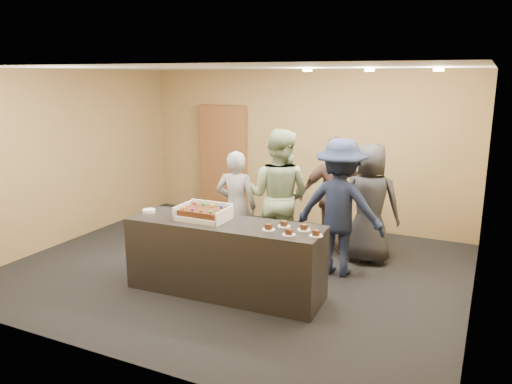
% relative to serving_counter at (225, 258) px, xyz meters
% --- Properties ---
extents(room, '(6.04, 6.00, 2.70)m').
position_rel_serving_counter_xyz_m(room, '(-0.25, 0.76, 0.90)').
color(room, black).
rests_on(room, ground).
extents(serving_counter, '(2.43, 0.81, 0.90)m').
position_rel_serving_counter_xyz_m(serving_counter, '(0.00, 0.00, 0.00)').
color(serving_counter, black).
rests_on(serving_counter, floor).
extents(storage_cabinet, '(0.94, 0.15, 2.07)m').
position_rel_serving_counter_xyz_m(storage_cabinet, '(-1.79, 3.17, 0.58)').
color(storage_cabinet, brown).
rests_on(storage_cabinet, floor).
extents(cake_box, '(0.61, 0.42, 0.18)m').
position_rel_serving_counter_xyz_m(cake_box, '(-0.29, 0.02, 0.49)').
color(cake_box, white).
rests_on(cake_box, serving_counter).
extents(sheet_cake, '(0.52, 0.36, 0.11)m').
position_rel_serving_counter_xyz_m(sheet_cake, '(-0.29, -0.00, 0.55)').
color(sheet_cake, '#3A1D0D').
rests_on(sheet_cake, cake_box).
extents(plate_stack, '(0.16, 0.16, 0.04)m').
position_rel_serving_counter_xyz_m(plate_stack, '(-1.08, -0.03, 0.47)').
color(plate_stack, white).
rests_on(plate_stack, serving_counter).
extents(slice_a, '(0.15, 0.15, 0.07)m').
position_rel_serving_counter_xyz_m(slice_a, '(0.60, -0.04, 0.47)').
color(slice_a, white).
rests_on(slice_a, serving_counter).
extents(slice_b, '(0.15, 0.15, 0.07)m').
position_rel_serving_counter_xyz_m(slice_b, '(0.71, 0.15, 0.47)').
color(slice_b, white).
rests_on(slice_b, serving_counter).
extents(slice_c, '(0.15, 0.15, 0.07)m').
position_rel_serving_counter_xyz_m(slice_c, '(0.88, -0.12, 0.47)').
color(slice_c, white).
rests_on(slice_c, serving_counter).
extents(slice_d, '(0.15, 0.15, 0.07)m').
position_rel_serving_counter_xyz_m(slice_d, '(0.96, 0.12, 0.47)').
color(slice_d, white).
rests_on(slice_d, serving_counter).
extents(slice_e, '(0.15, 0.15, 0.07)m').
position_rel_serving_counter_xyz_m(slice_e, '(1.16, -0.02, 0.47)').
color(slice_e, white).
rests_on(slice_e, serving_counter).
extents(person_server_grey, '(0.65, 0.49, 1.59)m').
position_rel_serving_counter_xyz_m(person_server_grey, '(-0.39, 1.04, 0.35)').
color(person_server_grey, gray).
rests_on(person_server_grey, floor).
extents(person_sage_man, '(0.94, 0.74, 1.90)m').
position_rel_serving_counter_xyz_m(person_sage_man, '(0.16, 1.28, 0.50)').
color(person_sage_man, '#8CA47A').
rests_on(person_sage_man, floor).
extents(person_navy_man, '(1.18, 0.69, 1.82)m').
position_rel_serving_counter_xyz_m(person_navy_man, '(1.07, 1.21, 0.46)').
color(person_navy_man, '#171E38').
rests_on(person_navy_man, floor).
extents(person_brown_extra, '(1.11, 0.84, 1.75)m').
position_rel_serving_counter_xyz_m(person_brown_extra, '(0.77, 1.95, 0.43)').
color(person_brown_extra, brown).
rests_on(person_brown_extra, floor).
extents(person_dark_suit, '(0.86, 0.59, 1.71)m').
position_rel_serving_counter_xyz_m(person_dark_suit, '(1.32, 1.82, 0.40)').
color(person_dark_suit, '#242428').
rests_on(person_dark_suit, floor).
extents(ceiling_spotlights, '(1.72, 0.12, 0.03)m').
position_rel_serving_counter_xyz_m(ceiling_spotlights, '(1.35, 1.26, 2.22)').
color(ceiling_spotlights, '#FFEAC6').
rests_on(ceiling_spotlights, ceiling).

